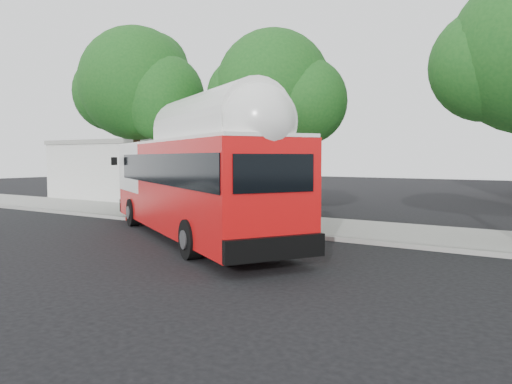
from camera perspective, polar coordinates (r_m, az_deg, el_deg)
ground at (r=16.83m, az=-5.84°, el=-6.49°), size 120.00×120.00×0.00m
sidewalk at (r=22.17m, az=4.85°, el=-3.74°), size 60.00×5.00×0.15m
curb_strip at (r=19.95m, az=1.27°, el=-4.60°), size 60.00×0.30×0.15m
red_curb_segment at (r=21.67m, az=-5.48°, el=-3.92°), size 10.00×0.32×0.16m
street_tree_left at (r=26.66m, az=-12.77°, el=11.55°), size 6.67×5.80×9.74m
street_tree_mid at (r=22.06m, az=3.00°, el=11.41°), size 5.75×5.00×8.62m
low_commercial_bldg at (r=36.31m, az=-9.06°, el=2.52°), size 16.20×10.20×4.25m
transit_bus at (r=18.81m, az=-7.23°, el=0.66°), size 13.50×9.42×4.22m
signal_pole at (r=23.62m, az=-9.19°, el=1.64°), size 0.12×0.39×4.10m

